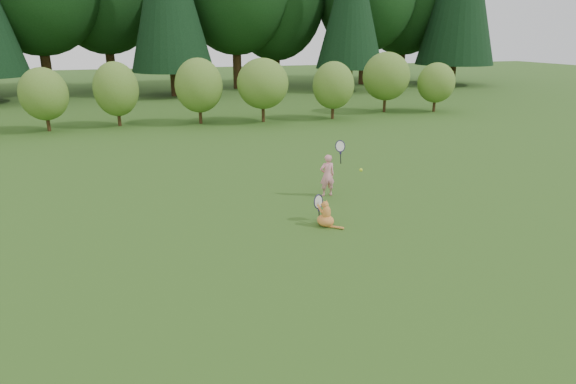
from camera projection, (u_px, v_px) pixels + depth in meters
name	position (u px, v px, depth m)	size (l,w,h in m)	color
ground	(291.00, 241.00, 9.10)	(100.00, 100.00, 0.00)	#1D4A15
shrub_row	(198.00, 91.00, 20.44)	(28.00, 3.00, 2.80)	#547323
child	(328.00, 174.00, 11.47)	(0.57, 0.36, 1.52)	pink
cat	(325.00, 213.00, 9.74)	(0.53, 0.75, 0.74)	#BE5124
tennis_ball	(361.00, 170.00, 9.63)	(0.07, 0.07, 0.07)	#BEEB1B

